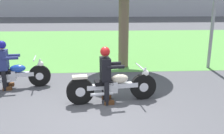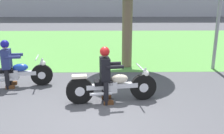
{
  "view_description": "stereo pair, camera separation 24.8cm",
  "coord_description": "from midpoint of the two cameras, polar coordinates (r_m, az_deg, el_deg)",
  "views": [
    {
      "loc": [
        0.12,
        -4.89,
        2.5
      ],
      "look_at": [
        0.47,
        1.1,
        0.85
      ],
      "focal_mm": 39.45,
      "sensor_mm": 36.0,
      "label": 1
    },
    {
      "loc": [
        0.36,
        -4.9,
        2.5
      ],
      "look_at": [
        0.47,
        1.1,
        0.85
      ],
      "focal_mm": 39.45,
      "sensor_mm": 36.0,
      "label": 2
    }
  ],
  "objects": [
    {
      "name": "ground",
      "position": [
        5.5,
        -5.62,
        -11.73
      ],
      "size": [
        120.0,
        120.0,
        0.0
      ],
      "primitive_type": "plane",
      "color": "#4C4C51"
    },
    {
      "name": "motorcycle_follow",
      "position": [
        7.72,
        -23.01,
        -1.73
      ],
      "size": [
        2.18,
        0.69,
        0.88
      ],
      "rotation": [
        0.0,
        0.0,
        0.15
      ],
      "color": "black",
      "rests_on": "ground"
    },
    {
      "name": "motorcycle_lead",
      "position": [
        6.16,
        -0.98,
        -4.5
      ],
      "size": [
        2.28,
        0.7,
        0.89
      ],
      "rotation": [
        0.0,
        0.0,
        0.15
      ],
      "color": "black",
      "rests_on": "ground"
    },
    {
      "name": "rider_lead",
      "position": [
        6.01,
        -2.58,
        -0.8
      ],
      "size": [
        0.59,
        0.51,
        1.42
      ],
      "rotation": [
        0.0,
        0.0,
        0.15
      ],
      "color": "black",
      "rests_on": "ground"
    },
    {
      "name": "rider_follow",
      "position": [
        7.66,
        -24.57,
        1.26
      ],
      "size": [
        0.59,
        0.51,
        1.4
      ],
      "rotation": [
        0.0,
        0.0,
        0.15
      ],
      "color": "black",
      "rests_on": "ground"
    },
    {
      "name": "grass_verge",
      "position": [
        14.59,
        -4.29,
        5.49
      ],
      "size": [
        60.0,
        12.0,
        0.01
      ],
      "primitive_type": "cube",
      "color": "#549342",
      "rests_on": "ground"
    }
  ]
}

